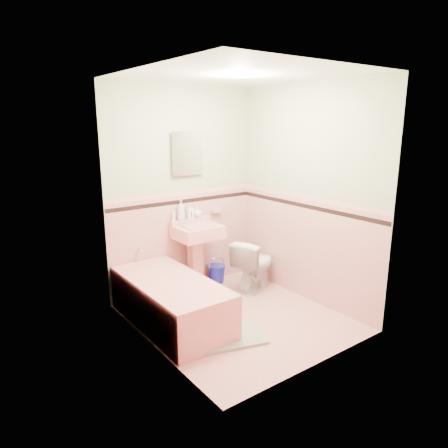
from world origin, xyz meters
TOP-DOWN VIEW (x-y plane):
  - floor at (0.00, 0.00)m, footprint 2.20×2.20m
  - ceiling at (0.00, 0.00)m, footprint 2.20×2.20m
  - wall_back at (0.00, 1.10)m, footprint 2.50×0.00m
  - wall_front at (0.00, -1.10)m, footprint 2.50×0.00m
  - wall_left at (-1.00, 0.00)m, footprint 0.00×2.50m
  - wall_right at (1.00, 0.00)m, footprint 0.00×2.50m
  - wainscot_back at (0.00, 1.09)m, footprint 2.00×0.00m
  - wainscot_front at (0.00, -1.09)m, footprint 2.00×0.00m
  - wainscot_left at (-0.99, 0.00)m, footprint 0.00×2.20m
  - wainscot_right at (0.99, 0.00)m, footprint 0.00×2.20m
  - accent_back at (0.00, 1.08)m, footprint 2.00×0.00m
  - accent_front at (0.00, -1.08)m, footprint 2.00×0.00m
  - accent_left at (-0.98, 0.00)m, footprint 0.00×2.20m
  - accent_right at (0.98, 0.00)m, footprint 0.00×2.20m
  - cap_back at (0.00, 1.08)m, footprint 2.00×0.00m
  - cap_front at (0.00, -1.08)m, footprint 2.00×0.00m
  - cap_left at (-0.98, 0.00)m, footprint 0.00×2.20m
  - cap_right at (0.98, 0.00)m, footprint 0.00×2.20m
  - bathtub at (-0.63, 0.33)m, footprint 0.70×1.50m
  - tub_faucet at (-0.63, 1.05)m, footprint 0.04×0.12m
  - sink at (0.05, 0.86)m, footprint 0.54×0.48m
  - sink_faucet at (0.05, 1.00)m, footprint 0.02×0.02m
  - medicine_cabinet at (0.05, 1.07)m, footprint 0.38×0.04m
  - soap_dish at (0.47, 1.06)m, footprint 0.13×0.08m
  - soap_bottle_left at (-0.07, 1.04)m, footprint 0.11×0.11m
  - soap_bottle_mid at (0.05, 1.04)m, footprint 0.09×0.09m
  - soap_bottle_right at (0.17, 1.04)m, footprint 0.11×0.11m
  - tube at (-0.17, 1.04)m, footprint 0.04×0.04m
  - toilet at (0.66, 0.51)m, footprint 0.73×0.56m
  - bucket at (0.41, 0.97)m, footprint 0.30×0.30m
  - bath_mat at (-0.36, -0.28)m, footprint 0.83×0.67m
  - shoe at (-0.43, -0.36)m, footprint 0.15×0.10m

SIDE VIEW (x-z plane):
  - floor at x=0.00m, z-range 0.00..0.00m
  - bath_mat at x=-0.36m, z-range 0.00..0.03m
  - shoe at x=-0.43m, z-range 0.03..0.08m
  - bucket at x=0.41m, z-range 0.00..0.23m
  - bathtub at x=-0.63m, z-range 0.00..0.45m
  - toilet at x=0.66m, z-range 0.00..0.65m
  - sink at x=0.05m, z-range 0.00..0.85m
  - wainscot_back at x=0.00m, z-range -0.40..1.60m
  - wainscot_front at x=0.00m, z-range -0.40..1.60m
  - wainscot_left at x=-0.99m, z-range -0.50..1.70m
  - wainscot_right at x=0.99m, z-range -0.50..1.70m
  - tub_faucet at x=-0.63m, z-range 0.61..0.65m
  - sink_faucet at x=0.05m, z-range 0.90..1.00m
  - soap_dish at x=0.47m, z-range 0.93..0.97m
  - tube at x=-0.17m, z-range 0.91..1.03m
  - soap_bottle_right at x=0.17m, z-range 0.91..1.04m
  - soap_bottle_mid at x=0.05m, z-range 0.91..1.10m
  - soap_bottle_left at x=-0.07m, z-range 0.91..1.15m
  - accent_left at x=-0.98m, z-range 0.02..2.22m
  - accent_right at x=0.98m, z-range 0.02..2.22m
  - accent_back at x=0.00m, z-range 0.12..2.12m
  - accent_front at x=0.00m, z-range 0.12..2.12m
  - cap_back at x=0.00m, z-range 0.22..2.22m
  - cap_front at x=0.00m, z-range 0.22..2.22m
  - cap_left at x=-0.98m, z-range 0.12..2.32m
  - cap_right at x=0.98m, z-range 0.12..2.32m
  - wall_back at x=0.00m, z-range 0.00..2.50m
  - wall_front at x=0.00m, z-range 0.00..2.50m
  - wall_left at x=-1.00m, z-range 0.00..2.50m
  - wall_right at x=1.00m, z-range 0.00..2.50m
  - medicine_cabinet at x=0.05m, z-range 1.47..1.93m
  - ceiling at x=0.00m, z-range 2.50..2.50m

